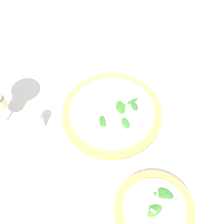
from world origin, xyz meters
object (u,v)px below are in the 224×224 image
object	(u,v)px
pizza_arugula_main	(112,114)
fork	(83,46)
pizza_personal_side	(154,210)
shaker_pepper	(38,121)
side_plate_white	(219,116)

from	to	relation	value
pizza_arugula_main	fork	size ratio (longest dim) A/B	1.57
pizza_personal_side	shaker_pepper	distance (m)	0.39
fork	side_plate_white	size ratio (longest dim) A/B	1.16
pizza_arugula_main	pizza_personal_side	world-z (taller)	same
pizza_arugula_main	pizza_personal_side	bearing A→B (deg)	160.41
pizza_arugula_main	side_plate_white	size ratio (longest dim) A/B	1.81
fork	shaker_pepper	size ratio (longest dim) A/B	2.93
side_plate_white	shaker_pepper	xyz separation A→B (m)	(0.31, 0.42, 0.02)
side_plate_white	pizza_personal_side	bearing A→B (deg)	102.66
fork	side_plate_white	world-z (taller)	side_plate_white
pizza_personal_side	shaker_pepper	world-z (taller)	shaker_pepper
pizza_arugula_main	side_plate_white	xyz separation A→B (m)	(-0.20, -0.24, -0.01)
fork	side_plate_white	distance (m)	0.50
pizza_arugula_main	fork	world-z (taller)	pizza_arugula_main
fork	shaker_pepper	world-z (taller)	shaker_pepper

